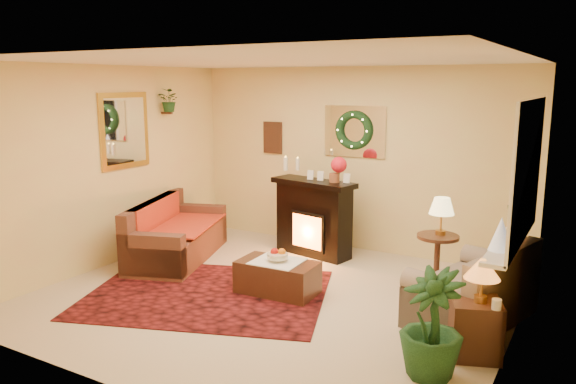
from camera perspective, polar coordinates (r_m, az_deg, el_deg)
The scene contains 31 objects.
floor at distance 6.43m, azimuth -1.58°, elevation -10.63°, with size 5.00×5.00×0.00m, color beige.
ceiling at distance 5.98m, azimuth -1.72°, elevation 13.19°, with size 5.00×5.00×0.00m, color white.
wall_back at distance 8.05m, azimuth 6.77°, elevation 3.30°, with size 5.00×5.00×0.00m, color #EFD88C.
wall_front at distance 4.36m, azimuth -17.33°, elevation -3.75°, with size 5.00×5.00×0.00m, color #EFD88C.
wall_left at distance 7.67m, azimuth -17.80°, elevation 2.45°, with size 4.50×4.50×0.00m, color #EFD88C.
wall_right at distance 5.24m, azimuth 22.35°, elevation -1.64°, with size 4.50×4.50×0.00m, color #EFD88C.
area_rug at distance 6.58m, azimuth -8.22°, elevation -10.19°, with size 2.66×1.99×0.01m, color #4F150C.
sofa at distance 7.80m, azimuth -11.17°, elevation -3.61°, with size 0.82×1.87×0.80m, color brown.
red_throw at distance 7.90m, azimuth -10.79°, elevation -3.23°, with size 0.86×1.40×0.02m, color #AD1C0C.
fireplace at distance 7.81m, azimuth 2.63°, elevation -2.48°, with size 1.08×0.34×0.99m, color black.
poinsettia at distance 7.51m, azimuth 5.18°, elevation 2.77°, with size 0.21×0.21×0.21m, color red.
mantel_candle_a at distance 7.85m, azimuth -0.25°, elevation 2.88°, with size 0.06×0.06×0.19m, color white.
mantel_candle_b at distance 7.81m, azimuth 0.98°, elevation 2.84°, with size 0.06×0.06×0.17m, color beige.
mantel_mirror at distance 7.99m, azimuth 6.77°, elevation 6.12°, with size 0.92×0.02×0.72m, color white.
wreath at distance 7.95m, azimuth 6.66°, elevation 6.25°, with size 0.55×0.55×0.11m, color #194719.
wall_art at distance 8.62m, azimuth -1.56°, elevation 5.55°, with size 0.32×0.03×0.48m, color #381E11.
gold_mirror at distance 7.81m, azimuth -16.27°, elevation 6.01°, with size 0.03×0.84×1.00m, color gold.
hanging_plant at distance 8.23m, azimuth -11.89°, elevation 7.99°, with size 0.33×0.28×0.36m, color #194719.
loveseat at distance 6.02m, azimuth 18.21°, elevation -8.48°, with size 0.80×1.38×0.80m, color #A18265.
window_frame at distance 5.74m, azimuth 23.14°, elevation 1.88°, with size 0.03×1.86×1.36m, color white.
window_glass at distance 5.74m, azimuth 23.00°, elevation 1.89°, with size 0.02×1.70×1.22m, color black.
window_sill at distance 5.89m, azimuth 21.63°, elevation -4.57°, with size 0.22×1.86×0.04m, color white.
mini_tree at distance 5.40m, azimuth 20.81°, elevation -4.02°, with size 0.21×0.21×0.31m, color silver.
sill_plant at distance 6.52m, azimuth 22.41°, elevation -1.22°, with size 0.29×0.24×0.53m, color #15471C.
side_table_round at distance 6.86m, azimuth 14.88°, elevation -6.72°, with size 0.49×0.49×0.63m, color #523018.
lamp_cream at distance 6.75m, azimuth 15.32°, elevation -2.15°, with size 0.29×0.29×0.45m, color #FFE58D.
end_table_square at distance 5.32m, azimuth 18.47°, elevation -12.86°, with size 0.42×0.42×0.51m, color #522911.
lamp_tiffany at distance 5.13m, azimuth 19.10°, elevation -8.11°, with size 0.31×0.31×0.45m, color gold.
coffee_table at distance 6.47m, azimuth -1.08°, elevation -8.51°, with size 0.90×0.50×0.38m, color #46190E.
fruit_bowl at distance 6.39m, azimuth -1.09°, elevation -6.49°, with size 0.24×0.24×0.06m, color white.
floor_palm at distance 4.81m, azimuth 14.37°, elevation -12.92°, with size 1.53×1.53×2.74m, color #164F14.
Camera 1 is at (3.13, -5.09, 2.38)m, focal length 35.00 mm.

